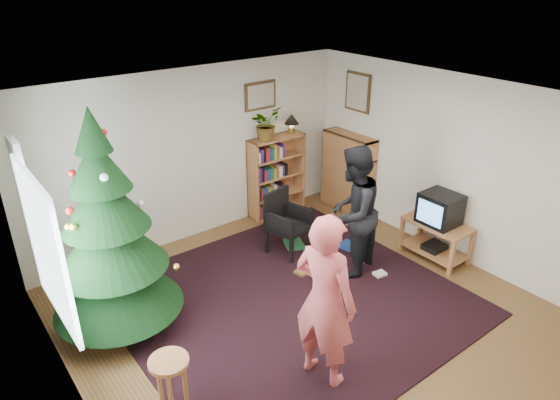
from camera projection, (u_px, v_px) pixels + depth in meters
floor at (306, 314)px, 5.86m from camera, size 5.00×5.00×0.00m
ceiling at (312, 104)px, 4.80m from camera, size 5.00×5.00×0.00m
wall_back at (195, 156)px, 7.12m from camera, size 5.00×0.02×2.50m
wall_front at (538, 348)px, 3.54m from camera, size 5.00×0.02×2.50m
wall_left at (69, 308)px, 3.95m from camera, size 0.02×5.00×2.50m
wall_right at (450, 167)px, 6.71m from camera, size 0.02×5.00×2.50m
rug at (290, 301)px, 6.08m from camera, size 3.80×3.60×0.02m
window_pane at (46, 249)px, 4.29m from camera, size 0.04×1.20×1.40m
curtain at (31, 218)px, 4.82m from camera, size 0.06×0.35×1.60m
picture_back at (260, 96)px, 7.44m from camera, size 0.55×0.03×0.42m
picture_right at (358, 92)px, 7.65m from camera, size 0.03×0.50×0.60m
christmas_tree at (110, 244)px, 5.23m from camera, size 1.40×1.40×2.54m
bookshelf_back at (277, 175)px, 8.00m from camera, size 0.95×0.30×1.30m
bookshelf_right at (348, 172)px, 8.11m from camera, size 0.30×0.95×1.30m
tv_stand at (436, 237)px, 6.86m from camera, size 0.49×0.89×0.55m
crt_tv at (440, 209)px, 6.67m from camera, size 0.45×0.48×0.42m
armchair at (285, 219)px, 6.98m from camera, size 0.60×0.61×0.91m
stool at (170, 372)px, 4.40m from camera, size 0.36×0.36×0.60m
person_standing at (325, 301)px, 4.61m from camera, size 0.57×0.74×1.80m
person_by_chair at (353, 213)px, 6.31m from camera, size 1.03×0.92×1.75m
potted_plant at (266, 124)px, 7.51m from camera, size 0.55×0.51×0.50m
table_lamp at (292, 120)px, 7.81m from camera, size 0.24×0.24×0.32m
floor_clutter at (336, 253)px, 7.02m from camera, size 1.76×1.48×0.08m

